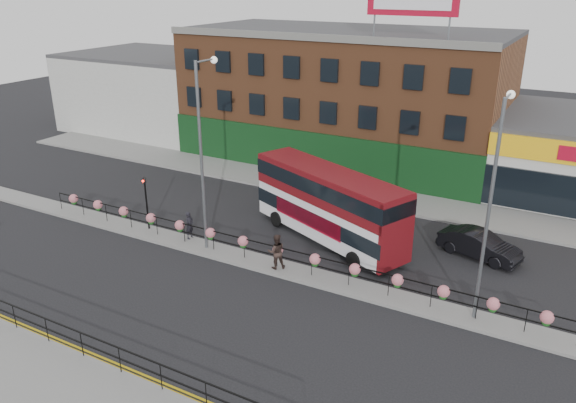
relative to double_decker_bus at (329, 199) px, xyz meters
The scene contains 16 objects.
ground 5.38m from the double_decker_bus, 113.49° to the right, with size 120.00×120.00×0.00m, color black.
north_pavement 8.27m from the double_decker_bus, 103.84° to the left, with size 60.00×4.00×0.15m, color gray.
median 5.35m from the double_decker_bus, 113.49° to the right, with size 60.00×1.60×0.15m, color gray.
yellow_line_inner 14.40m from the double_decker_bus, 97.65° to the right, with size 60.00×0.10×0.01m, color gold.
yellow_line_outer 14.57m from the double_decker_bus, 97.56° to the right, with size 60.00×0.10×0.01m, color gold.
brick_building 16.89m from the double_decker_bus, 110.65° to the left, with size 25.00×12.21×10.30m.
warehouse_west 30.49m from the double_decker_bus, 149.07° to the left, with size 15.50×12.00×7.30m.
median_railing 4.97m from the double_decker_bus, 113.49° to the right, with size 30.04×0.56×1.23m.
south_railing 15.04m from the double_decker_bus, 105.06° to the right, with size 20.04×0.05×1.12m.
double_decker_bus is the anchor object (origin of this frame).
car 8.41m from the double_decker_bus, 14.41° to the left, with size 4.60×2.62×1.44m, color black.
pedestrian_a 8.06m from the double_decker_bus, 151.11° to the right, with size 0.40×0.60×1.61m, color black.
pedestrian_b 4.82m from the double_decker_bus, 100.35° to the right, with size 1.15×1.12×1.86m, color #342621.
lamp_column_west 7.65m from the double_decker_bus, 142.88° to the right, with size 0.36×1.78×10.15m.
lamp_column_east 10.40m from the double_decker_bus, 23.72° to the right, with size 0.35×1.70×9.71m.
traffic_light_median 10.65m from the double_decker_bus, 158.24° to the right, with size 0.15×0.28×3.65m.
Camera 1 is at (13.87, -22.21, 14.02)m, focal length 35.00 mm.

